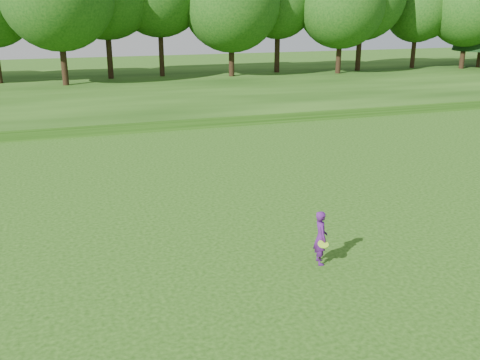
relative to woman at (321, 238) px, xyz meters
name	(u,v)px	position (x,y,z in m)	size (l,w,h in m)	color
ground	(206,305)	(-3.56, -1.15, -0.77)	(140.00, 140.00, 0.00)	#173C0B
berm	(98,91)	(-3.56, 32.85, -0.47)	(130.00, 30.00, 0.60)	#173C0B
walking_path	(117,130)	(-3.56, 18.85, -0.75)	(130.00, 1.60, 0.04)	gray
woman	(321,238)	(0.00, 0.00, 0.00)	(0.46, 0.72, 1.53)	#4B1666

